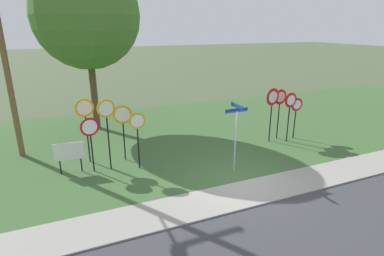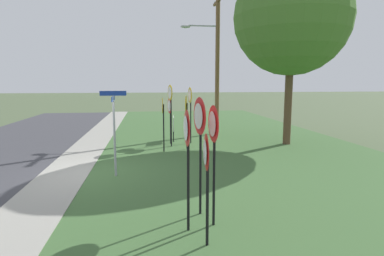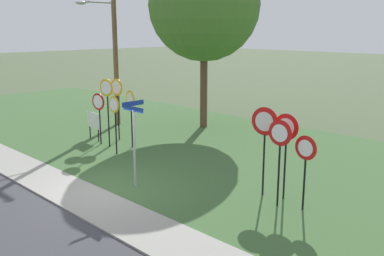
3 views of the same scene
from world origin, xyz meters
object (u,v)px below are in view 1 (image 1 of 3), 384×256
notice_board (69,153)px  yield_sign_far_left (272,102)px  stop_sign_far_right (90,133)px  utility_pole (3,50)px  stop_sign_far_left (107,119)px  yield_sign_far_right (280,102)px  street_name_post (236,132)px  yield_sign_near_left (297,109)px  oak_tree_left (86,16)px  stop_sign_far_center (85,116)px  stop_sign_near_left (138,129)px  yield_sign_near_right (290,106)px  stop_sign_near_right (123,121)px

notice_board → yield_sign_far_left: bearing=3.6°
stop_sign_far_right → utility_pole: utility_pole is taller
stop_sign_far_left → yield_sign_far_left: stop_sign_far_left is taller
yield_sign_far_right → utility_pole: utility_pole is taller
notice_board → street_name_post: bearing=-16.9°
yield_sign_near_left → notice_board: size_ratio=1.69×
oak_tree_left → street_name_post: bearing=-61.0°
stop_sign_far_left → yield_sign_near_left: size_ratio=1.36×
oak_tree_left → stop_sign_far_left: bearing=-91.6°
yield_sign_near_left → yield_sign_far_right: yield_sign_far_right is taller
notice_board → utility_pole: bearing=131.8°
utility_pole → stop_sign_far_center: bearing=-33.5°
stop_sign_near_left → stop_sign_far_center: bearing=142.9°
yield_sign_far_left → oak_tree_left: bearing=134.1°
stop_sign_near_left → stop_sign_far_center: stop_sign_far_center is taller
stop_sign_far_center → utility_pole: utility_pole is taller
stop_sign_far_right → street_name_post: street_name_post is taller
notice_board → stop_sign_far_right: bearing=-11.5°
yield_sign_near_left → oak_tree_left: (-9.05, 5.71, 4.41)m
stop_sign_near_left → stop_sign_far_left: size_ratio=0.81×
street_name_post → yield_sign_far_left: bearing=33.0°
stop_sign_far_right → yield_sign_near_left: size_ratio=1.05×
yield_sign_far_left → yield_sign_far_right: bearing=7.1°
yield_sign_near_left → stop_sign_near_left: bearing=-174.9°
stop_sign_far_left → notice_board: size_ratio=2.30×
yield_sign_near_right → utility_pole: size_ratio=0.29×
stop_sign_near_right → notice_board: (-2.20, -0.40, -0.93)m
stop_sign_far_left → oak_tree_left: oak_tree_left is taller
yield_sign_far_left → notice_board: yield_sign_far_left is taller
yield_sign_far_left → notice_board: (-9.27, 0.19, -1.19)m
stop_sign_far_right → utility_pole: (-2.76, 2.79, 2.97)m
stop_sign_far_center → notice_board: 1.60m
stop_sign_near_right → utility_pole: bearing=163.6°
stop_sign_far_center → notice_board: bearing=-140.2°
utility_pole → notice_board: 4.93m
stop_sign_near_right → oak_tree_left: 6.56m
stop_sign_far_left → stop_sign_far_center: 1.24m
stop_sign_near_left → yield_sign_near_left: bearing=4.0°
stop_sign_far_left → utility_pole: utility_pole is taller
stop_sign_far_left → notice_board: (-1.48, 0.25, -1.25)m
street_name_post → yield_sign_near_left: bearing=23.3°
yield_sign_near_right → yield_sign_near_left: bearing=19.8°
stop_sign_near_left → oak_tree_left: 7.49m
stop_sign_far_left → yield_sign_near_right: (8.56, -0.32, -0.24)m
stop_sign_far_left → yield_sign_far_right: 8.40m
oak_tree_left → yield_sign_near_right: bearing=-35.4°
stop_sign_near_left → oak_tree_left: size_ratio=0.27×
stop_sign_far_right → utility_pole: size_ratio=0.26×
stop_sign_near_left → stop_sign_far_left: 1.22m
stop_sign_far_center → yield_sign_near_left: (9.92, -1.07, -0.46)m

